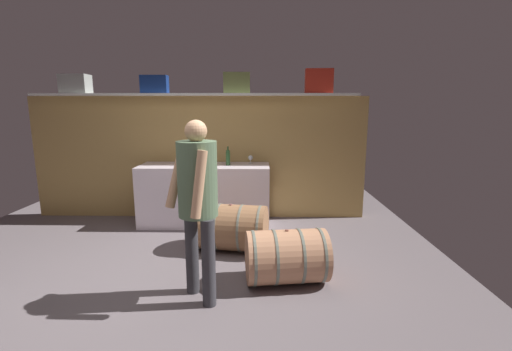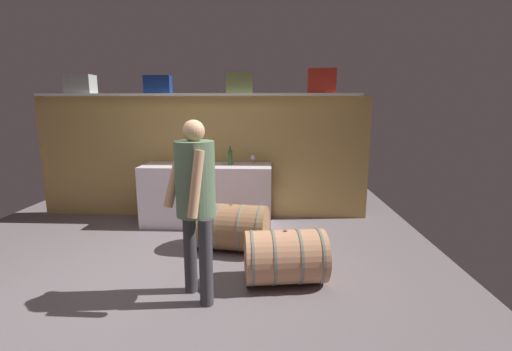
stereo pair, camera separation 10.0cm
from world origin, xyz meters
name	(u,v)px [view 2 (the right image)]	position (x,y,z in m)	size (l,w,h in m)	color
ground_plane	(173,264)	(0.00, 0.62, -0.01)	(6.55, 8.18, 0.02)	#655C5F
back_wall_panel	(202,158)	(0.00, 2.49, 0.98)	(5.35, 0.10, 1.95)	tan
high_shelf_board	(198,95)	(0.00, 2.34, 1.97)	(4.92, 0.40, 0.03)	white
toolcase_grey	(80,84)	(-1.83, 2.34, 2.13)	(0.41, 0.26, 0.29)	gray
toolcase_navy	(158,85)	(-0.62, 2.34, 2.12)	(0.40, 0.19, 0.27)	navy
toolcase_olive	(239,83)	(0.63, 2.34, 2.14)	(0.40, 0.20, 0.31)	olive
toolcase_red	(322,81)	(1.87, 2.34, 2.16)	(0.41, 0.28, 0.36)	red
work_cabinet	(208,194)	(0.15, 2.09, 0.46)	(1.96, 0.67, 0.92)	white
wine_bottle_green	(230,157)	(0.51, 2.09, 1.05)	(0.07, 0.07, 0.29)	#2A4F29
wine_glass	(253,158)	(0.84, 2.27, 1.01)	(0.08, 0.08, 0.13)	white
wine_barrel_near	(231,227)	(0.63, 1.07, 0.29)	(0.96, 0.70, 0.60)	#986A47
wine_barrel_far	(285,257)	(1.28, 0.24, 0.28)	(0.88, 0.65, 0.56)	tan
winemaker_pouring	(195,192)	(0.45, -0.10, 1.03)	(0.51, 0.51, 1.67)	#353439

